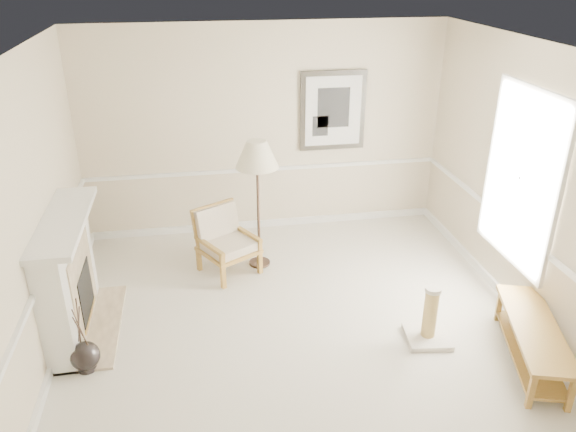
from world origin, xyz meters
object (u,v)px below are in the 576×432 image
object	(u,v)px
floor_vase	(85,357)
scratching_post	(429,323)
armchair	(224,238)
bench	(533,337)
floor_lamp	(257,158)

from	to	relation	value
floor_vase	scratching_post	distance (m)	3.45
armchair	scratching_post	bearing A→B (deg)	-72.33
bench	scratching_post	size ratio (longest dim) A/B	2.41
floor_lamp	scratching_post	size ratio (longest dim) A/B	2.64
bench	floor_lamp	bearing A→B (deg)	135.38
armchair	floor_lamp	size ratio (longest dim) A/B	0.53
floor_vase	bench	size ratio (longest dim) A/B	0.55
floor_vase	bench	world-z (taller)	floor_vase
floor_lamp	scratching_post	world-z (taller)	floor_lamp
armchair	floor_lamp	world-z (taller)	floor_lamp
armchair	bench	world-z (taller)	armchair
floor_lamp	scratching_post	distance (m)	2.72
floor_vase	armchair	xyz separation A→B (m)	(1.46, 1.70, 0.29)
armchair	scratching_post	xyz separation A→B (m)	(1.98, -1.82, -0.25)
armchair	floor_lamp	distance (m)	1.10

